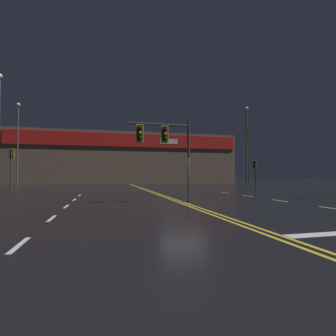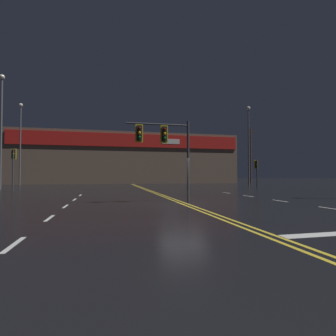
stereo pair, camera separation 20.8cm
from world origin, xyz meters
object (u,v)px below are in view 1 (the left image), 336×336
traffic_signal_corner_northeast (255,168)px  traffic_signal_corner_northwest (12,160)px  traffic_signal_median (163,140)px  streetlight_far_left (18,134)px  streetlight_near_right (247,136)px

traffic_signal_corner_northeast → traffic_signal_corner_northwest: (-24.94, 0.28, 0.56)m
traffic_signal_median → traffic_signal_corner_northeast: bearing=42.5°
traffic_signal_median → streetlight_far_left: size_ratio=0.39×
traffic_signal_corner_northwest → streetlight_far_left: bearing=104.5°
traffic_signal_corner_northeast → streetlight_far_left: streetlight_far_left is taller
traffic_signal_corner_northwest → streetlight_far_left: 15.80m
traffic_signal_corner_northeast → traffic_signal_median: bearing=-137.5°
traffic_signal_corner_northeast → streetlight_near_right: 8.52m
streetlight_far_left → traffic_signal_median: bearing=-60.7°
streetlight_near_right → traffic_signal_corner_northwest: bearing=-167.3°
streetlight_near_right → streetlight_far_left: streetlight_far_left is taller
traffic_signal_median → streetlight_near_right: bearing=49.2°
traffic_signal_corner_northeast → traffic_signal_corner_northwest: size_ratio=0.81×
traffic_signal_median → traffic_signal_corner_northeast: size_ratio=1.42×
traffic_signal_median → traffic_signal_corner_northwest: size_ratio=1.16×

